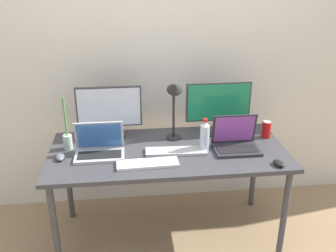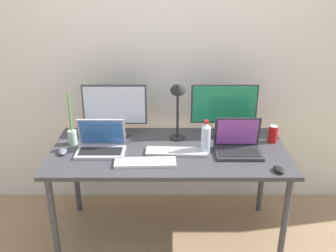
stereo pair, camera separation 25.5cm
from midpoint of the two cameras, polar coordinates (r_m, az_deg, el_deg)
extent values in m
plane|color=#9E7F5B|center=(3.04, 2.51, -16.23)|extent=(16.00, 16.00, 0.00)
cube|color=silver|center=(3.00, 2.44, 11.12)|extent=(7.00, 0.08, 2.60)
cylinder|color=#424247|center=(2.64, -14.46, -14.25)|extent=(0.04, 0.04, 0.71)
cylinder|color=#424247|center=(2.72, 19.86, -13.79)|extent=(0.04, 0.04, 0.71)
cylinder|color=#424247|center=(3.16, -11.81, -7.23)|extent=(0.04, 0.04, 0.71)
cylinder|color=#424247|center=(3.22, 16.23, -7.05)|extent=(0.04, 0.04, 0.71)
cube|color=#3D3D42|center=(2.64, 2.78, -3.96)|extent=(1.65, 0.76, 0.03)
cylinder|color=#38383D|center=(2.87, -5.55, -1.17)|extent=(0.22, 0.22, 0.01)
cylinder|color=#38383D|center=(2.86, -5.58, -0.37)|extent=(0.03, 0.03, 0.08)
cube|color=#38383D|center=(2.79, -5.73, 3.22)|extent=(0.48, 0.02, 0.31)
cube|color=silver|center=(2.77, -5.76, 3.13)|extent=(0.45, 0.01, 0.28)
cylinder|color=#38383D|center=(2.88, 10.60, -1.39)|extent=(0.17, 0.17, 0.01)
cylinder|color=#38383D|center=(2.86, 10.68, -0.40)|extent=(0.03, 0.03, 0.10)
cube|color=#38383D|center=(2.79, 10.98, 3.31)|extent=(0.49, 0.02, 0.30)
cube|color=#1E8C59|center=(2.78, 11.03, 3.21)|extent=(0.46, 0.01, 0.27)
cube|color=#B7B7BC|center=(2.60, -7.60, -3.97)|extent=(0.33, 0.22, 0.02)
cube|color=black|center=(2.58, -7.66, -3.91)|extent=(0.29, 0.12, 0.00)
cube|color=#B7B7BC|center=(2.62, -7.53, -0.95)|extent=(0.33, 0.07, 0.21)
cube|color=#3366B2|center=(2.61, -7.54, -1.05)|extent=(0.30, 0.06, 0.19)
cube|color=#2D2D33|center=(2.63, 13.24, -4.06)|extent=(0.31, 0.22, 0.02)
cube|color=black|center=(2.61, 13.34, -4.00)|extent=(0.28, 0.12, 0.00)
cube|color=#2D2D33|center=(2.66, 13.05, -0.88)|extent=(0.31, 0.05, 0.22)
cube|color=#A54CB2|center=(2.65, 13.08, -0.96)|extent=(0.28, 0.04, 0.20)
cube|color=white|center=(2.44, -0.66, -5.67)|extent=(0.40, 0.14, 0.02)
cube|color=#B2B2B7|center=(2.58, 3.96, -4.00)|extent=(0.43, 0.14, 0.02)
ellipsoid|color=black|center=(2.49, 19.24, -6.32)|extent=(0.09, 0.11, 0.03)
ellipsoid|color=slate|center=(2.63, -13.27, -3.87)|extent=(0.07, 0.11, 0.03)
cylinder|color=silver|center=(2.58, 8.43, -2.17)|extent=(0.06, 0.06, 0.19)
cone|color=silver|center=(2.53, 8.57, 0.07)|extent=(0.06, 0.06, 0.03)
cylinder|color=red|center=(2.52, 8.61, 0.59)|extent=(0.03, 0.03, 0.02)
cylinder|color=red|center=(2.86, 18.01, -1.23)|extent=(0.07, 0.07, 0.12)
cylinder|color=silver|center=(2.83, 18.16, -0.07)|extent=(0.06, 0.06, 0.00)
cylinder|color=#B2D1B7|center=(2.74, -11.98, -1.78)|extent=(0.06, 0.06, 0.11)
cylinder|color=#519342|center=(2.67, -12.31, 1.93)|extent=(0.01, 0.01, 0.28)
cylinder|color=black|center=(2.80, 3.87, -1.82)|extent=(0.11, 0.11, 0.01)
cylinder|color=black|center=(2.72, 3.98, 1.87)|extent=(0.02, 0.02, 0.37)
cone|color=black|center=(2.59, 4.20, 5.84)|extent=(0.11, 0.12, 0.11)
camera|label=1|loc=(0.13, -87.14, 1.23)|focal=40.00mm
camera|label=2|loc=(0.13, 92.86, -1.23)|focal=40.00mm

